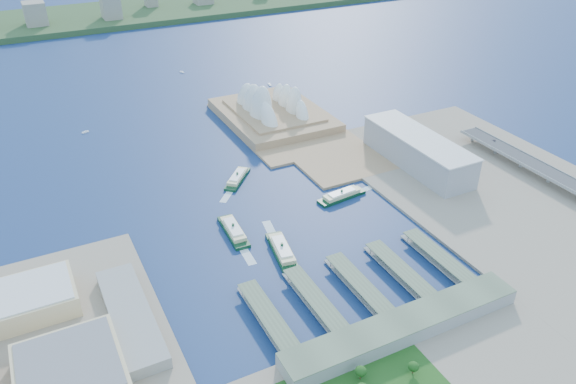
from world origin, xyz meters
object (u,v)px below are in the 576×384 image
opera_house (273,98)px  ferry_c (282,248)px  toaster_building (417,151)px  ferry_d (342,194)px  ferry_a (233,229)px  ferry_b (237,176)px  car_c (494,140)px

opera_house → ferry_c: 309.32m
opera_house → ferry_c: (-125.75, -281.39, -26.25)m
ferry_c → opera_house: bearing=-104.4°
opera_house → toaster_building: 219.62m
toaster_building → ferry_d: 118.59m
ferry_a → ferry_b: size_ratio=1.09×
car_c → ferry_d: bearing=2.8°
opera_house → ferry_a: size_ratio=3.10×
opera_house → car_c: size_ratio=42.95×
ferry_a → car_c: (352.22, 19.91, 9.97)m
ferry_a → opera_house: bearing=59.8°
opera_house → ferry_d: size_ratio=3.23×
ferry_b → car_c: size_ratio=12.74×
opera_house → ferry_d: 225.05m
ferry_b → car_c: 317.97m
opera_house → ferry_a: opera_house is taller
toaster_building → ferry_d: (-115.54, -22.00, -15.22)m
ferry_a → car_c: size_ratio=13.86×
ferry_b → ferry_d: size_ratio=0.96×
car_c → ferry_b: bearing=-13.7°
ferry_a → ferry_c: ferry_c is taller
ferry_c → toaster_building: bearing=-149.6°
ferry_a → ferry_d: size_ratio=1.04×
ferry_a → ferry_b: bearing=68.7°
ferry_a → ferry_d: 128.00m
ferry_a → ferry_c: (27.47, -50.32, 0.26)m
opera_house → ferry_d: bearing=-96.6°
opera_house → toaster_building: opera_house is taller
ferry_a → ferry_b: (43.42, 95.03, -0.44)m
opera_house → toaster_building: size_ratio=1.16×
toaster_building → ferry_c: (-215.75, -81.39, -14.75)m
toaster_building → ferry_d: toaster_building is taller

